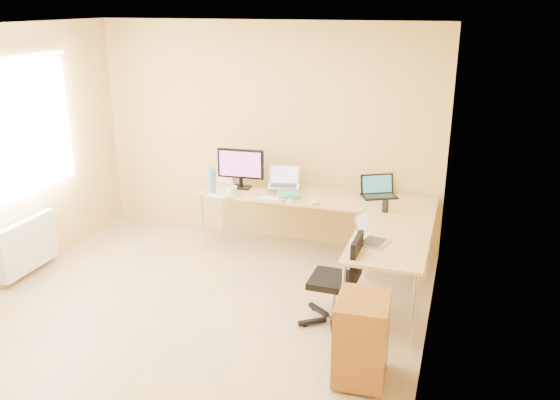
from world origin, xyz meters
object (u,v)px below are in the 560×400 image
(desk_main, at_px, (315,225))
(mug, at_px, (232,191))
(desk_fan, at_px, (234,172))
(laptop_return, at_px, (373,232))
(office_chair, at_px, (333,273))
(cabinet, at_px, (362,338))
(keyboard, at_px, (275,199))
(monitor, at_px, (241,169))
(laptop_black, at_px, (380,187))
(desk_return, at_px, (388,274))
(water_bottle, at_px, (212,181))
(laptop_center, at_px, (283,177))

(desk_main, distance_m, mug, 1.03)
(desk_fan, distance_m, laptop_return, 2.25)
(desk_fan, xyz_separation_m, office_chair, (1.56, -1.51, -0.37))
(desk_fan, height_order, office_chair, desk_fan)
(cabinet, bearing_deg, keyboard, 122.04)
(cabinet, bearing_deg, mug, 131.33)
(monitor, relative_size, cabinet, 0.82)
(laptop_black, xyz_separation_m, office_chair, (-0.15, -1.56, -0.35))
(monitor, distance_m, laptop_return, 2.07)
(desk_return, height_order, mug, mug)
(water_bottle, height_order, office_chair, water_bottle)
(laptop_black, xyz_separation_m, mug, (-1.57, -0.46, -0.07))
(laptop_center, distance_m, cabinet, 2.60)
(water_bottle, bearing_deg, laptop_center, 23.50)
(laptop_center, xyz_separation_m, keyboard, (0.01, -0.31, -0.16))
(laptop_black, height_order, cabinet, laptop_black)
(laptop_return, bearing_deg, desk_main, 48.80)
(cabinet, bearing_deg, laptop_return, 92.56)
(monitor, bearing_deg, cabinet, -53.42)
(office_chair, bearing_deg, desk_return, 42.53)
(water_bottle, bearing_deg, laptop_return, -23.47)
(desk_return, xyz_separation_m, mug, (-1.86, 0.70, 0.42))
(desk_return, bearing_deg, office_chair, -138.29)
(monitor, height_order, mug, monitor)
(monitor, bearing_deg, laptop_center, -0.35)
(monitor, relative_size, laptop_center, 1.53)
(desk_main, relative_size, desk_fan, 9.22)
(mug, bearing_deg, laptop_return, -26.32)
(desk_fan, xyz_separation_m, laptop_return, (1.86, -1.27, -0.04))
(desk_return, bearing_deg, laptop_center, 143.08)
(monitor, distance_m, laptop_black, 1.60)
(laptop_center, bearing_deg, desk_fan, 161.34)
(desk_return, xyz_separation_m, office_chair, (-0.44, -0.39, 0.14))
(desk_return, distance_m, laptop_return, 0.51)
(laptop_black, relative_size, cabinet, 0.57)
(keyboard, height_order, water_bottle, water_bottle)
(desk_main, relative_size, water_bottle, 9.01)
(laptop_center, relative_size, laptop_return, 1.13)
(laptop_center, bearing_deg, monitor, 173.24)
(laptop_center, xyz_separation_m, cabinet, (1.32, -2.17, -0.54))
(desk_return, xyz_separation_m, laptop_black, (-0.29, 1.16, 0.48))
(mug, height_order, desk_fan, desk_fan)
(desk_main, relative_size, cabinet, 3.98)
(water_bottle, distance_m, cabinet, 2.82)
(water_bottle, bearing_deg, desk_main, 14.80)
(keyboard, bearing_deg, desk_main, 35.60)
(desk_return, height_order, laptop_black, laptop_black)
(laptop_return, bearing_deg, monitor, 69.41)
(office_chair, relative_size, cabinet, 1.32)
(desk_fan, bearing_deg, keyboard, -15.13)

